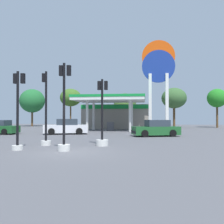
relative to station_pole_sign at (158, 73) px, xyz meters
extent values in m
plane|color=#56565B|center=(-5.67, -21.36, -7.73)|extent=(90.00, 90.00, 0.00)
cube|color=gray|center=(-6.29, 5.34, -5.92)|extent=(9.96, 6.06, 3.62)
cube|color=#148C38|center=(-6.29, 2.26, -4.46)|extent=(9.96, 0.12, 0.60)
cube|color=white|center=(-6.29, -1.58, -3.72)|extent=(8.91, 7.18, 0.35)
cube|color=#148C38|center=(-6.29, -1.58, -3.39)|extent=(9.01, 7.28, 0.30)
cylinder|color=silver|center=(-8.96, -3.55, -5.81)|extent=(0.32, 0.32, 3.84)
cylinder|color=silver|center=(-3.61, -3.55, -5.81)|extent=(0.32, 0.32, 3.84)
cylinder|color=silver|center=(-8.96, 0.40, -5.81)|extent=(0.32, 0.32, 3.84)
cylinder|color=silver|center=(-3.61, 0.40, -5.81)|extent=(0.32, 0.32, 3.84)
cube|color=#4C4C51|center=(-6.29, -1.58, -7.18)|extent=(0.90, 0.60, 1.10)
cube|color=white|center=(-1.11, -0.01, -3.93)|extent=(0.40, 0.56, 7.60)
cube|color=white|center=(1.11, -0.01, -3.93)|extent=(0.40, 0.56, 7.60)
cylinder|color=navy|center=(0.00, -0.01, 0.86)|extent=(4.41, 0.22, 4.41)
cylinder|color=#EA4C0C|center=(0.00, 0.01, 2.18)|extent=(4.41, 0.22, 4.41)
cube|color=white|center=(0.00, 0.05, 1.52)|extent=(4.05, 0.08, 0.79)
cylinder|color=black|center=(-1.81, -11.48, -7.40)|extent=(0.69, 0.41, 0.65)
cylinder|color=black|center=(-2.32, -9.80, -7.40)|extent=(0.69, 0.41, 0.65)
cylinder|color=black|center=(0.73, -10.70, -7.40)|extent=(0.69, 0.41, 0.65)
cylinder|color=black|center=(0.22, -9.02, -7.40)|extent=(0.69, 0.41, 0.65)
cube|color=#1E5928|center=(-0.80, -10.25, -7.19)|extent=(4.62, 2.97, 0.78)
cube|color=#2D3842|center=(-0.65, -10.21, -6.52)|extent=(2.42, 2.12, 0.65)
cube|color=black|center=(-2.81, -10.86, -7.30)|extent=(0.62, 1.67, 0.24)
cylinder|color=black|center=(-15.86, -10.47, -7.42)|extent=(0.63, 0.24, 0.63)
cylinder|color=black|center=(-15.80, -8.78, -7.42)|extent=(0.63, 0.24, 0.63)
cylinder|color=black|center=(-11.14, -9.91, -7.39)|extent=(0.72, 0.41, 0.68)
cylinder|color=black|center=(-11.64, -8.15, -7.39)|extent=(0.72, 0.41, 0.68)
cylinder|color=black|center=(-8.47, -9.14, -7.39)|extent=(0.72, 0.41, 0.68)
cylinder|color=black|center=(-8.98, -7.38, -7.39)|extent=(0.72, 0.41, 0.68)
cube|color=silver|center=(-10.06, -8.64, -7.17)|extent=(4.82, 3.04, 0.81)
cube|color=#2D3842|center=(-9.91, -8.60, -6.46)|extent=(2.51, 2.19, 0.68)
cube|color=black|center=(-12.17, -9.25, -7.28)|extent=(0.62, 1.75, 0.26)
cylinder|color=silver|center=(-4.49, -18.41, -7.54)|extent=(0.78, 0.78, 0.39)
cylinder|color=black|center=(-4.49, -18.41, -5.41)|extent=(0.14, 0.14, 3.86)
cube|color=black|center=(-4.71, -18.25, -3.86)|extent=(0.21, 0.20, 0.57)
sphere|color=red|center=(-4.71, -18.13, -3.68)|extent=(0.15, 0.15, 0.15)
sphere|color=#D89E0C|center=(-4.71, -18.13, -3.86)|extent=(0.15, 0.15, 0.15)
sphere|color=green|center=(-4.71, -18.13, -4.04)|extent=(0.15, 0.15, 0.15)
cube|color=black|center=(-4.27, -18.25, -3.86)|extent=(0.21, 0.20, 0.57)
sphere|color=red|center=(-4.27, -18.13, -3.68)|extent=(0.15, 0.15, 0.15)
sphere|color=#D89E0C|center=(-4.27, -18.13, -3.86)|extent=(0.15, 0.15, 0.15)
sphere|color=green|center=(-4.27, -18.13, -4.04)|extent=(0.15, 0.15, 0.15)
cylinder|color=silver|center=(-8.84, -20.99, -7.60)|extent=(0.61, 0.61, 0.27)
cylinder|color=black|center=(-8.84, -20.99, -5.39)|extent=(0.14, 0.14, 4.14)
cube|color=black|center=(-9.06, -20.83, -3.71)|extent=(0.21, 0.20, 0.57)
sphere|color=red|center=(-9.06, -20.70, -3.53)|extent=(0.15, 0.15, 0.15)
sphere|color=#D89E0C|center=(-9.06, -20.70, -3.71)|extent=(0.15, 0.15, 0.15)
sphere|color=green|center=(-9.06, -20.70, -3.89)|extent=(0.15, 0.15, 0.15)
cube|color=black|center=(-8.62, -20.83, -3.71)|extent=(0.21, 0.20, 0.57)
sphere|color=red|center=(-8.62, -20.70, -3.53)|extent=(0.15, 0.15, 0.15)
sphere|color=#D89E0C|center=(-8.62, -20.70, -3.71)|extent=(0.15, 0.15, 0.15)
sphere|color=green|center=(-8.62, -20.70, -3.89)|extent=(0.15, 0.15, 0.15)
cylinder|color=silver|center=(-6.15, -20.99, -7.56)|extent=(0.67, 0.67, 0.35)
cylinder|color=black|center=(-6.15, -20.99, -5.16)|extent=(0.14, 0.14, 4.45)
cube|color=black|center=(-6.37, -20.83, -3.32)|extent=(0.21, 0.20, 0.57)
sphere|color=red|center=(-6.37, -20.71, -3.14)|extent=(0.15, 0.15, 0.15)
sphere|color=#D89E0C|center=(-6.37, -20.71, -3.32)|extent=(0.15, 0.15, 0.15)
sphere|color=green|center=(-6.37, -20.71, -3.50)|extent=(0.15, 0.15, 0.15)
cube|color=black|center=(-5.93, -20.83, -3.32)|extent=(0.21, 0.20, 0.57)
sphere|color=red|center=(-5.93, -20.71, -3.14)|extent=(0.15, 0.15, 0.15)
sphere|color=#D89E0C|center=(-5.93, -20.71, -3.32)|extent=(0.15, 0.15, 0.15)
sphere|color=green|center=(-5.93, -20.71, -3.50)|extent=(0.15, 0.15, 0.15)
cylinder|color=silver|center=(-8.16, -18.59, -7.58)|extent=(0.67, 0.67, 0.30)
cylinder|color=black|center=(-8.16, -18.59, -5.18)|extent=(0.14, 0.14, 4.51)
cube|color=black|center=(-8.38, -18.43, -3.31)|extent=(0.21, 0.20, 0.57)
sphere|color=red|center=(-8.38, -18.30, -3.13)|extent=(0.15, 0.15, 0.15)
sphere|color=#D89E0C|center=(-8.38, -18.30, -3.31)|extent=(0.15, 0.15, 0.15)
sphere|color=green|center=(-8.38, -18.30, -3.49)|extent=(0.15, 0.15, 0.15)
cylinder|color=brown|center=(-22.51, 9.90, -6.23)|extent=(0.35, 0.35, 2.99)
ellipsoid|color=#216731|center=(-22.51, 9.90, -3.02)|extent=(4.58, 4.58, 4.33)
cylinder|color=brown|center=(-14.67, 8.22, -5.86)|extent=(0.25, 0.25, 3.74)
ellipsoid|color=#3E6624|center=(-14.67, 8.22, -2.61)|extent=(3.69, 3.69, 3.07)
cylinder|color=brown|center=(-5.28, 9.62, -6.49)|extent=(0.32, 0.32, 2.48)
ellipsoid|color=#3F652B|center=(-5.28, 9.62, -3.79)|extent=(3.89, 3.89, 3.84)
cylinder|color=brown|center=(3.09, 9.58, -6.04)|extent=(0.39, 0.39, 3.38)
ellipsoid|color=#386131|center=(3.09, 9.58, -2.77)|extent=(4.22, 4.22, 3.51)
cylinder|color=brown|center=(9.84, 8.60, -5.91)|extent=(0.32, 0.32, 3.65)
ellipsoid|color=#237F22|center=(9.84, 8.60, -2.90)|extent=(3.15, 3.15, 3.03)
camera|label=1|loc=(-1.76, -34.22, -5.83)|focal=40.38mm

